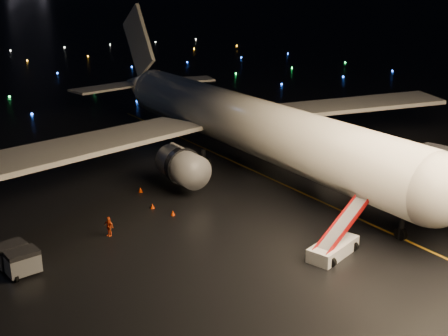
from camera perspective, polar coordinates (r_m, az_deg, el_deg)
The scene contains 9 objects.
lane_centre at distance 54.62m, azimuth 7.41°, elevation -2.28°, with size 0.25×80.00×0.02m, color gold.
airliner at distance 61.81m, azimuth 0.35°, elevation 8.12°, with size 57.42×54.55×16.27m, color silver, non-canonical shape.
belt_loader at distance 41.88m, azimuth 11.12°, elevation -6.68°, with size 6.72×1.83×3.26m, color silver, non-canonical shape.
crew_c at distance 45.38m, azimuth -11.62°, elevation -5.82°, with size 0.96×0.40×1.63m, color #F9561A.
safety_cone_0 at distance 50.33m, azimuth -7.28°, elevation -3.83°, with size 0.41×0.41×0.46m, color #E53400.
safety_cone_1 at distance 54.29m, azimuth -8.49°, elevation -2.18°, with size 0.44×0.44×0.50m, color #E53400.
safety_cone_2 at distance 48.67m, azimuth -5.22°, elevation -4.56°, with size 0.39×0.39×0.44m, color #E53400.
baggage_cart_0 at distance 42.62m, azimuth -20.81°, elevation -8.27°, with size 2.06×1.44×1.75m, color gray.
baggage_cart_1 at distance 41.17m, azimuth -19.76°, elevation -9.06°, with size 2.13×1.49×1.81m, color gray.
Camera 1 is at (-21.54, -23.65, 19.10)m, focal length 45.00 mm.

